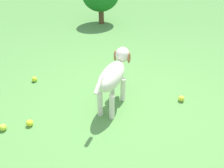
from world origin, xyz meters
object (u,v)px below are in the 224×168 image
object	(u,v)px
tennis_ball_0	(181,99)
tennis_ball_3	(3,127)
tennis_ball_2	(30,123)
tennis_ball_1	(34,79)
dog	(114,75)

from	to	relation	value
tennis_ball_0	tennis_ball_3	xyz separation A→B (m)	(-1.69, 0.71, 0.00)
tennis_ball_2	tennis_ball_3	distance (m)	0.24
tennis_ball_0	tennis_ball_1	xyz separation A→B (m)	(-1.13, 1.38, 0.00)
dog	tennis_ball_3	world-z (taller)	dog
dog	tennis_ball_2	bearing A→B (deg)	134.22
tennis_ball_1	tennis_ball_2	distance (m)	0.83
dog	tennis_ball_0	bearing A→B (deg)	-63.90
tennis_ball_1	tennis_ball_2	bearing A→B (deg)	-114.21
dog	tennis_ball_2	size ratio (longest dim) A/B	11.09
dog	tennis_ball_0	xyz separation A→B (m)	(0.63, -0.40, -0.34)
tennis_ball_0	tennis_ball_3	bearing A→B (deg)	157.19
tennis_ball_1	tennis_ball_3	distance (m)	0.87
tennis_ball_2	tennis_ball_3	xyz separation A→B (m)	(-0.22, 0.09, 0.00)
dog	tennis_ball_1	world-z (taller)	dog
tennis_ball_0	tennis_ball_2	distance (m)	1.60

